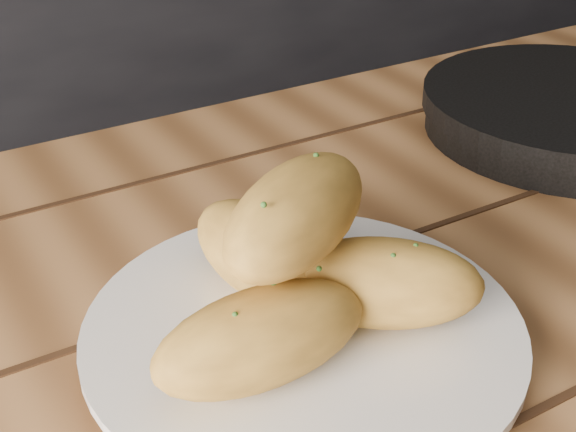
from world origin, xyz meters
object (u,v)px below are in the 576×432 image
Objects in this scene: bread_rolls at (300,272)px; skillet at (573,111)px; table at (510,385)px; plate at (303,333)px.

skillet is at bearing 19.74° from bread_rolls.
plate is (-0.18, 0.03, 0.11)m from table.
table is 6.17× the size of bread_rolls.
plate is 0.45m from skillet.
plate is 0.05m from bread_rolls.
plate is at bearing 171.74° from table.
table is 3.39× the size of skillet.
skillet is (0.24, 0.18, 0.12)m from table.
plate is at bearing -160.40° from skillet.
skillet reaches higher than table.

